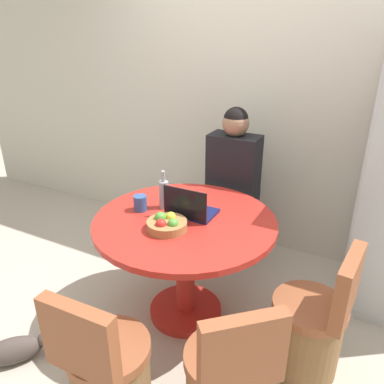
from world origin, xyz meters
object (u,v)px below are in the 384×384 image
object	(u,v)px
dining_table	(185,244)
chair_right_side	(310,330)
person_seated	(235,180)
cat	(15,350)
chair_near_camera	(109,376)
fruit_bowl	(167,224)
laptop	(190,209)
bottle	(164,194)

from	to	relation	value
dining_table	chair_right_side	xyz separation A→B (m)	(0.87, -0.09, -0.29)
person_seated	cat	distance (m)	1.96
chair_near_camera	chair_right_side	bearing A→B (deg)	-138.86
chair_right_side	fruit_bowl	size ratio (longest dim) A/B	3.42
chair_near_camera	laptop	world-z (taller)	laptop
chair_right_side	cat	world-z (taller)	chair_right_side
laptop	fruit_bowl	size ratio (longest dim) A/B	1.22
person_seated	chair_right_side	bearing A→B (deg)	132.96
dining_table	chair_near_camera	xyz separation A→B (m)	(0.03, -0.87, -0.29)
chair_right_side	person_seated	xyz separation A→B (m)	(-0.84, 0.91, 0.46)
dining_table	cat	distance (m)	1.23
dining_table	chair_right_side	distance (m)	0.92
dining_table	laptop	world-z (taller)	laptop
dining_table	chair_near_camera	bearing A→B (deg)	-88.06
fruit_bowl	chair_near_camera	bearing A→B (deg)	-84.76
chair_near_camera	cat	size ratio (longest dim) A/B	2.26
dining_table	fruit_bowl	world-z (taller)	fruit_bowl
dining_table	chair_right_side	bearing A→B (deg)	-5.79
person_seated	laptop	world-z (taller)	person_seated
person_seated	fruit_bowl	size ratio (longest dim) A/B	5.46
chair_right_side	cat	distance (m)	1.79
dining_table	bottle	size ratio (longest dim) A/B	4.46
laptop	chair_near_camera	bearing A→B (deg)	91.27
person_seated	cat	xyz separation A→B (m)	(-0.75, -1.68, -0.66)
chair_near_camera	laptop	bearing A→B (deg)	-90.67
dining_table	laptop	xyz separation A→B (m)	(0.01, 0.06, 0.23)
cat	laptop	bearing A→B (deg)	3.29
dining_table	person_seated	bearing A→B (deg)	88.20
dining_table	person_seated	size ratio (longest dim) A/B	0.88
person_seated	laptop	size ratio (longest dim) A/B	4.48
chair_right_side	dining_table	bearing A→B (deg)	-90.00
dining_table	chair_right_side	size ratio (longest dim) A/B	1.40
dining_table	bottle	bearing A→B (deg)	158.57
laptop	fruit_bowl	bearing A→B (deg)	79.09
dining_table	fruit_bowl	distance (m)	0.28
person_seated	bottle	xyz separation A→B (m)	(-0.23, -0.74, 0.12)
chair_right_side	person_seated	size ratio (longest dim) A/B	0.63
laptop	cat	bearing A→B (deg)	51.40
fruit_bowl	cat	world-z (taller)	fruit_bowl
cat	bottle	bearing A→B (deg)	12.94
bottle	chair_near_camera	bearing A→B (deg)	-76.16
dining_table	laptop	size ratio (longest dim) A/B	3.92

